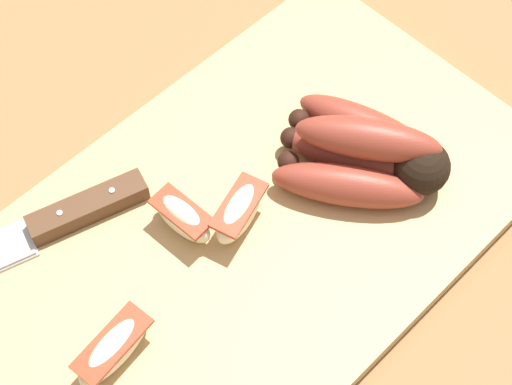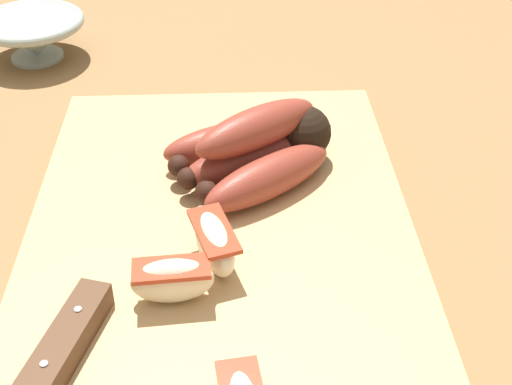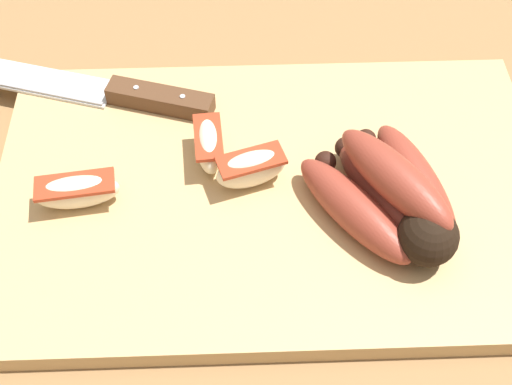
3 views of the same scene
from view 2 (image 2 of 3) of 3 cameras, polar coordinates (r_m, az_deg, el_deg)
The scene contains 6 objects.
ground_plane at distance 0.53m, azimuth -4.00°, elevation -6.75°, with size 6.00×6.00×0.00m, color olive.
cutting_board at distance 0.53m, azimuth -2.90°, elevation -5.28°, with size 0.47×0.30×0.02m, color tan.
banana_bunch at distance 0.58m, azimuth 0.18°, elevation 3.59°, with size 0.14×0.15×0.07m.
apple_wedge_near at distance 0.49m, azimuth -3.46°, elevation -4.15°, with size 0.06×0.04×0.04m.
apple_wedge_far at distance 0.47m, azimuth -6.93°, elevation -7.17°, with size 0.03×0.06×0.03m.
ceramic_bowl at distance 0.86m, azimuth -17.97°, elevation 12.36°, with size 0.12×0.12×0.05m.
Camera 2 is at (-0.38, -0.02, 0.36)m, focal length 48.36 mm.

